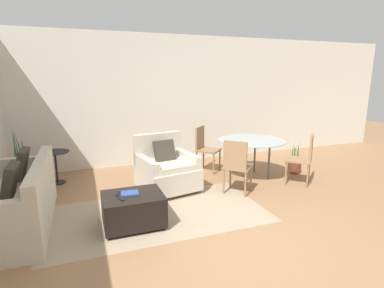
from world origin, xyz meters
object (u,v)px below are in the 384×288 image
couch (17,204)px  book_stack (130,193)px  potted_plant (22,174)px  dining_chair_far_left (204,146)px  dining_chair_near_right (304,156)px  tv_remote_secondary (121,198)px  side_table (56,161)px  armchair (166,169)px  dining_chair_near_left (237,163)px  ottoman (133,209)px  potted_plant_small (295,164)px  tv_remote_primary (117,193)px  dining_table (251,143)px

couch → book_stack: bearing=-18.0°
potted_plant → dining_chair_far_left: (3.31, -0.13, 0.27)m
book_stack → dining_chair_near_right: dining_chair_near_right is taller
tv_remote_secondary → couch: bearing=155.6°
couch → potted_plant: (-0.17, 1.49, -0.05)m
side_table → dining_chair_near_right: size_ratio=0.65×
book_stack → couch: bearing=162.0°
dining_chair_near_right → armchair: bearing=166.2°
side_table → dining_chair_near_left: size_ratio=0.65×
ottoman → potted_plant_small: (3.39, 1.07, -0.05)m
book_stack → tv_remote_primary: size_ratio=1.50×
dining_chair_near_left → book_stack: bearing=-165.5°
tv_remote_primary → tv_remote_secondary: bearing=-82.7°
couch → tv_remote_primary: 1.27m
potted_plant → dining_chair_far_left: potted_plant is taller
armchair → dining_chair_near_left: (1.01, -0.58, 0.16)m
ottoman → potted_plant: potted_plant is taller
ottoman → dining_chair_near_left: 1.84m
potted_plant_small → tv_remote_primary: bearing=-164.7°
couch → tv_remote_primary: bearing=-17.6°
armchair → potted_plant: 2.46m
ottoman → potted_plant_small: bearing=17.5°
couch → dining_chair_near_right: (4.47, 0.02, 0.21)m
tv_remote_secondary → ottoman: bearing=27.7°
couch → potted_plant: size_ratio=1.76×
couch → armchair: 2.20m
book_stack → tv_remote_primary: bearing=159.0°
armchair → ottoman: armchair is taller
side_table → dining_chair_near_left: bearing=-29.3°
couch → dining_table: bearing=10.3°
potted_plant_small → book_stack: bearing=-163.2°
ottoman → potted_plant: 2.51m
potted_plant → side_table: size_ratio=1.85×
tv_remote_primary → dining_table: (2.59, 1.07, 0.23)m
ottoman → side_table: 2.30m
armchair → potted_plant: (-2.30, 0.89, -0.10)m
tv_remote_secondary → dining_chair_near_right: 3.29m
armchair → book_stack: (-0.77, -1.04, 0.08)m
couch → side_table: 1.62m
book_stack → dining_chair_near_right: bearing=8.4°
ottoman → dining_chair_near_right: size_ratio=0.84×
tv_remote_primary → dining_chair_far_left: size_ratio=0.17×
ottoman → book_stack: (-0.03, 0.04, 0.20)m
tv_remote_secondary → dining_chair_far_left: dining_chair_far_left is taller
dining_chair_near_right → potted_plant_small: bearing=62.5°
dining_table → dining_chair_far_left: size_ratio=1.40×
book_stack → tv_remote_primary: (-0.15, 0.06, -0.01)m
side_table → dining_table: dining_table is taller
couch → armchair: (2.12, 0.60, 0.05)m
book_stack → potted_plant_small: potted_plant_small is taller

